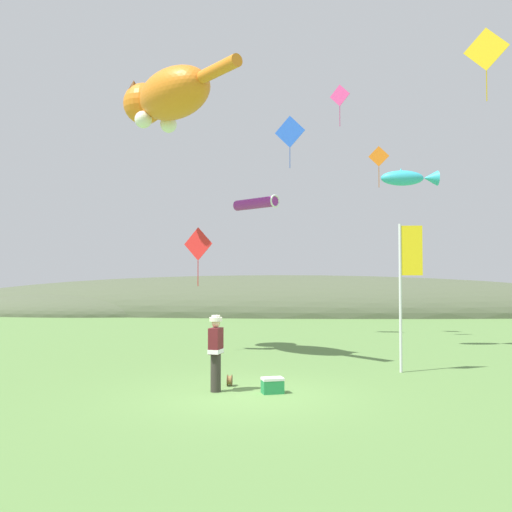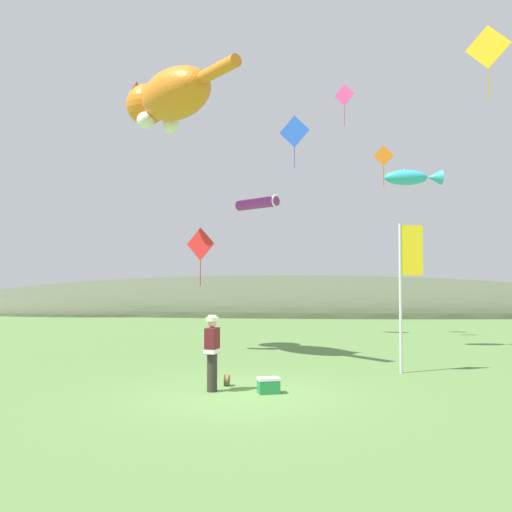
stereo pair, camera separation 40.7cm
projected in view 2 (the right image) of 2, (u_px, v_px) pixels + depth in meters
The scene contains 14 objects.
ground_plane at pixel (240, 395), 12.83m from camera, with size 120.00×120.00×0.00m, color #5B8442.
distant_hill_ridge at pixel (268, 312), 42.16m from camera, with size 55.71×13.35×5.49m.
festival_attendant at pixel (212, 350), 13.28m from camera, with size 0.34×0.47×1.77m.
kite_spool at pixel (227, 380), 13.95m from camera, with size 0.12×0.28×0.28m.
picnic_cooler at pixel (269, 385), 13.05m from camera, with size 0.57×0.46×0.36m.
festival_banner_pole at pixel (406, 275), 15.87m from camera, with size 0.66×0.08×4.16m.
kite_giant_cat at pixel (169, 98), 19.13m from camera, with size 4.63×4.97×1.91m.
kite_fish_windsock at pixel (412, 177), 21.06m from camera, with size 2.16×0.75×0.65m.
kite_tube_streamer at pixel (258, 203), 19.41m from camera, with size 1.66×1.50×0.44m.
kite_diamond_orange at pixel (384, 156), 24.33m from camera, with size 0.88×0.17×1.79m.
kite_diamond_blue at pixel (294, 132), 25.28m from camera, with size 1.35×0.52×2.34m.
kite_diamond_red at pixel (200, 245), 20.23m from camera, with size 1.09×0.50×2.08m.
kite_diamond_pink at pixel (344, 95), 25.11m from camera, with size 0.85×0.51×1.88m.
kite_diamond_gold at pixel (488, 48), 16.53m from camera, with size 1.15×0.60×2.19m.
Camera 2 is at (1.54, -12.85, 2.69)m, focal length 40.00 mm.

